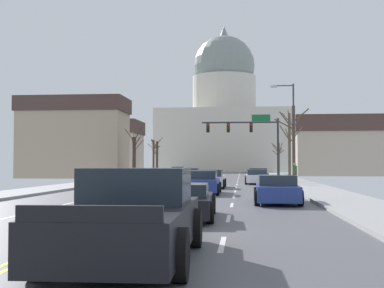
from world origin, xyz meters
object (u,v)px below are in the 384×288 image
object	(u,v)px
sedan_near_01	(257,177)
sedan_oncoming_01	(178,171)
pedestrian_00	(295,172)
sedan_near_02	(211,179)
sedan_near_05	(182,202)
street_lamp_right	(291,125)
signal_gantry	(250,132)
sedan_near_04	(277,190)
pickup_truck_near_06	(131,219)
sedan_near_03	(202,183)
sedan_near_00	(258,175)
sedan_oncoming_00	(191,174)

from	to	relation	value
sedan_near_01	sedan_oncoming_01	xyz separation A→B (m)	(-10.21, 28.37, 0.01)
pedestrian_00	sedan_near_02	bearing A→B (deg)	-153.30
sedan_near_05	street_lamp_right	bearing A→B (deg)	77.71
signal_gantry	sedan_near_04	bearing A→B (deg)	-88.74
pickup_truck_near_06	pedestrian_00	distance (m)	30.73
sedan_oncoming_01	pedestrian_00	xyz separation A→B (m)	(12.95, -32.52, 0.46)
signal_gantry	pickup_truck_near_06	size ratio (longest dim) A/B	1.49
sedan_near_03	sedan_oncoming_01	size ratio (longest dim) A/B	0.96
signal_gantry	sedan_near_00	distance (m)	5.75
street_lamp_right	sedan_oncoming_00	distance (m)	18.50
signal_gantry	sedan_near_04	world-z (taller)	signal_gantry
sedan_near_01	sedan_near_04	distance (m)	20.99
sedan_near_02	pickup_truck_near_06	xyz separation A→B (m)	(0.21, -27.05, 0.13)
sedan_near_04	sedan_near_05	bearing A→B (deg)	-117.83
sedan_near_00	sedan_near_01	bearing A→B (deg)	-92.52
sedan_near_02	pedestrian_00	size ratio (longest dim) A/B	2.69
street_lamp_right	sedan_near_02	xyz separation A→B (m)	(-6.25, -7.05, -4.34)
pedestrian_00	pickup_truck_near_06	bearing A→B (deg)	-101.17
sedan_near_00	sedan_oncoming_00	bearing A→B (deg)	129.22
signal_gantry	pickup_truck_near_06	world-z (taller)	signal_gantry
sedan_near_01	sedan_near_02	size ratio (longest dim) A/B	1.06
sedan_near_01	sedan_near_03	size ratio (longest dim) A/B	1.04
sedan_near_02	sedan_oncoming_01	distance (m)	36.26
signal_gantry	pickup_truck_near_06	bearing A→B (deg)	-93.67
sedan_near_05	sedan_oncoming_00	size ratio (longest dim) A/B	1.01
pickup_truck_near_06	sedan_near_03	bearing A→B (deg)	90.71
sedan_oncoming_00	sedan_oncoming_01	bearing A→B (deg)	103.32
sedan_near_01	sedan_near_02	bearing A→B (deg)	-115.31
signal_gantry	sedan_near_00	xyz separation A→B (m)	(0.65, -3.77, -4.30)
sedan_near_00	pickup_truck_near_06	size ratio (longest dim) A/B	0.89
sedan_near_03	sedan_oncoming_01	xyz separation A→B (m)	(-6.75, 42.79, -0.03)
sedan_near_00	sedan_near_02	world-z (taller)	sedan_near_02
sedan_near_01	sedan_oncoming_01	world-z (taller)	sedan_oncoming_01
sedan_near_03	sedan_oncoming_01	distance (m)	43.32
sedan_near_05	pickup_truck_near_06	distance (m)	6.91
sedan_oncoming_00	sedan_near_05	bearing A→B (deg)	-84.71
street_lamp_right	sedan_near_01	world-z (taller)	street_lamp_right
sedan_near_01	sedan_oncoming_00	size ratio (longest dim) A/B	1.02
sedan_near_04	sedan_near_02	bearing A→B (deg)	105.10
sedan_near_02	sedan_near_04	size ratio (longest dim) A/B	0.98
sedan_near_02	sedan_near_05	distance (m)	20.15
sedan_oncoming_01	sedan_oncoming_00	bearing A→B (deg)	-76.68
signal_gantry	sedan_near_01	xyz separation A→B (m)	(0.39, -9.71, -4.32)
street_lamp_right	pickup_truck_near_06	bearing A→B (deg)	-100.05
signal_gantry	pickup_truck_near_06	distance (m)	44.29
pickup_truck_near_06	sedan_near_05	bearing A→B (deg)	89.03
signal_gantry	street_lamp_right	world-z (taller)	street_lamp_right
sedan_oncoming_00	pedestrian_00	size ratio (longest dim) A/B	2.79
signal_gantry	pedestrian_00	size ratio (longest dim) A/B	4.88
sedan_near_04	sedan_oncoming_01	distance (m)	50.46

